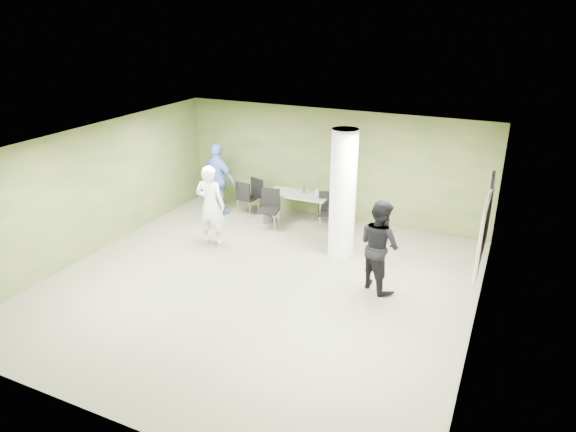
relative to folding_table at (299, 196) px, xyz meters
The scene contains 17 objects.
floor 3.45m from the folding_table, 79.72° to the right, with size 8.00×8.00×0.00m, color #5A5C48.
ceiling 3.98m from the folding_table, 79.72° to the right, with size 8.00×8.00×0.00m, color white.
wall_back 1.15m from the folding_table, 48.14° to the left, with size 8.00×0.02×2.80m, color #3B4E24.
wall_left 4.81m from the folding_table, 135.60° to the right, with size 0.02×8.00×2.80m, color #3B4E24.
wall_right_cream 5.72m from the folding_table, 35.85° to the right, with size 0.02×8.00×2.80m, color beige.
column 2.20m from the folding_table, 39.60° to the right, with size 0.56×0.56×2.80m, color silver.
whiteboard 5.07m from the folding_table, 25.17° to the right, with size 0.05×2.30×1.30m.
wall_clock 5.27m from the folding_table, 25.16° to the right, with size 0.06×0.32×0.32m.
folding_table is the anchor object (origin of this frame).
wastebasket 0.96m from the folding_table, 151.41° to the right, with size 0.27×0.27×0.31m, color #4C4C4C.
chair_back_left 1.43m from the folding_table, behind, with size 0.51×0.51×0.92m.
chair_back_right 1.24m from the folding_table, 168.66° to the left, with size 0.60×0.60×0.94m.
chair_table_left 0.82m from the folding_table, 127.95° to the right, with size 0.57×0.57×0.97m.
chair_table_right 0.87m from the folding_table, ahead, with size 0.59×0.59×0.93m.
woman_white 2.42m from the folding_table, 122.41° to the right, with size 0.68×0.45×1.86m, color silver.
man_black 3.68m from the folding_table, 41.80° to the right, with size 0.88×0.68×1.80m, color black.
man_blue 2.14m from the folding_table, 168.73° to the right, with size 1.11×0.46×1.90m, color #4465AA.
Camera 1 is at (4.25, -7.81, 5.04)m, focal length 32.00 mm.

